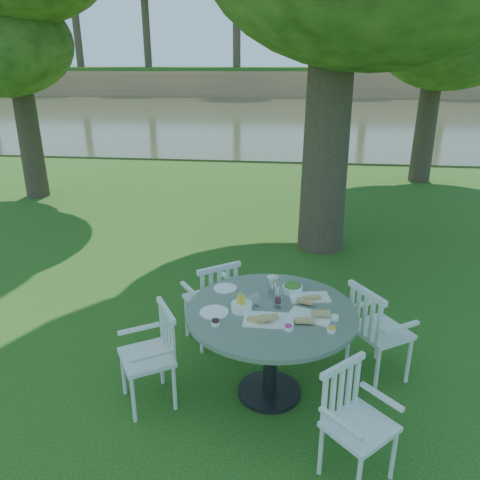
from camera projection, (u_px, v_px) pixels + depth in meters
The scene contains 9 objects.
ground at pixel (238, 313), 5.55m from camera, with size 140.00×140.00×0.00m, color #153C0C.
table at pixel (271, 326), 3.95m from camera, with size 1.43×1.43×0.85m.
chair_ne at pixel (373, 327), 4.21m from camera, with size 0.63×0.64×0.93m.
chair_nw at pixel (215, 297), 4.76m from camera, with size 0.64×0.63×0.93m.
chair_sw at pixel (156, 348), 3.95m from camera, with size 0.59×0.59×0.88m.
chair_se at pixel (351, 413), 3.24m from camera, with size 0.59×0.59×0.85m.
tableware at pixel (271, 301), 3.95m from camera, with size 1.13×0.78×0.21m.
river at pixel (289, 115), 26.90m from camera, with size 100.00×28.00×0.12m, color #393E24.
far_bank at pixel (301, 10), 41.14m from camera, with size 100.00×18.00×15.20m.
Camera 1 is at (0.63, -4.84, 2.77)m, focal length 35.00 mm.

